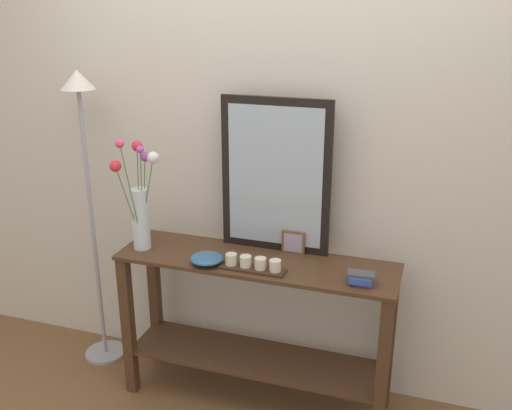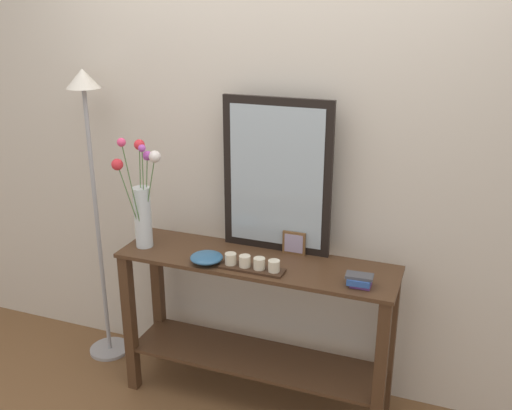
{
  "view_description": "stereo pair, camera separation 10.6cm",
  "coord_description": "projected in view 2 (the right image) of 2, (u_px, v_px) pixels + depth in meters",
  "views": [
    {
      "loc": [
        0.82,
        -2.47,
        2.05
      ],
      "look_at": [
        0.0,
        0.0,
        1.12
      ],
      "focal_mm": 40.34,
      "sensor_mm": 36.0,
      "label": 1
    },
    {
      "loc": [
        0.92,
        -2.43,
        2.05
      ],
      "look_at": [
        0.0,
        0.0,
        1.12
      ],
      "focal_mm": 40.34,
      "sensor_mm": 36.0,
      "label": 2
    }
  ],
  "objects": [
    {
      "name": "console_table",
      "position": [
        256.0,
        315.0,
        2.97
      ],
      "size": [
        1.41,
        0.38,
        0.82
      ],
      "color": "#472D1C",
      "rests_on": "ground"
    },
    {
      "name": "book_stack",
      "position": [
        360.0,
        280.0,
        2.59
      ],
      "size": [
        0.13,
        0.09,
        0.06
      ],
      "color": "#663884",
      "rests_on": "console_table"
    },
    {
      "name": "wall_back",
      "position": [
        277.0,
        143.0,
        2.96
      ],
      "size": [
        6.4,
        0.08,
        2.7
      ],
      "primitive_type": "cube",
      "color": "beige",
      "rests_on": "ground"
    },
    {
      "name": "mirror_leaning",
      "position": [
        277.0,
        177.0,
        2.85
      ],
      "size": [
        0.56,
        0.03,
        0.79
      ],
      "color": "black",
      "rests_on": "console_table"
    },
    {
      "name": "decorative_bowl",
      "position": [
        207.0,
        258.0,
        2.82
      ],
      "size": [
        0.16,
        0.16,
        0.05
      ],
      "color": "#2D5B84",
      "rests_on": "console_table"
    },
    {
      "name": "floor_lamp",
      "position": [
        92.0,
        171.0,
        3.16
      ],
      "size": [
        0.24,
        0.24,
        1.71
      ],
      "color": "#9E9EA3",
      "rests_on": "ground"
    },
    {
      "name": "candle_tray",
      "position": [
        252.0,
        264.0,
        2.75
      ],
      "size": [
        0.32,
        0.09,
        0.07
      ],
      "color": "#382316",
      "rests_on": "console_table"
    },
    {
      "name": "picture_frame_small",
      "position": [
        294.0,
        243.0,
        2.91
      ],
      "size": [
        0.12,
        0.01,
        0.12
      ],
      "color": "brown",
      "rests_on": "console_table"
    },
    {
      "name": "ground_plane",
      "position": [
        256.0,
        398.0,
        3.15
      ],
      "size": [
        7.0,
        6.0,
        0.02
      ],
      "primitive_type": "cube",
      "color": "brown"
    },
    {
      "name": "tall_vase_left",
      "position": [
        142.0,
        203.0,
        2.93
      ],
      "size": [
        0.21,
        0.2,
        0.61
      ],
      "color": "silver",
      "rests_on": "console_table"
    }
  ]
}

